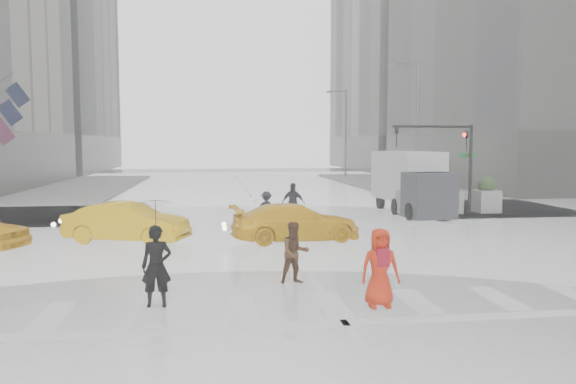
{
  "coord_description": "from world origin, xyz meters",
  "views": [
    {
      "loc": [
        -2.65,
        -18.09,
        3.65
      ],
      "look_at": [
        0.11,
        2.0,
        1.84
      ],
      "focal_mm": 35.0,
      "sensor_mm": 36.0,
      "label": 1
    }
  ],
  "objects": [
    {
      "name": "ground",
      "position": [
        0.0,
        0.0,
        0.0
      ],
      "size": [
        120.0,
        120.0,
        0.0
      ],
      "primitive_type": "plane",
      "color": "black",
      "rests_on": "ground"
    },
    {
      "name": "pedestrian_black",
      "position": [
        -3.87,
        -5.61,
        1.57
      ],
      "size": [
        0.98,
        1.0,
        2.43
      ],
      "rotation": [
        0.0,
        0.0,
        -0.02
      ],
      "color": "black",
      "rests_on": "ground"
    },
    {
      "name": "road_markings",
      "position": [
        0.0,
        0.0,
        0.01
      ],
      "size": [
        18.0,
        48.0,
        0.01
      ],
      "primitive_type": null,
      "color": "silver",
      "rests_on": "ground"
    },
    {
      "name": "taxi_rear",
      "position": [
        0.43,
        2.21,
        0.69
      ],
      "size": [
        4.41,
        2.41,
        1.39
      ],
      "primitive_type": "imported",
      "rotation": [
        0.0,
        0.0,
        1.68
      ],
      "color": "yellow",
      "rests_on": "ground"
    },
    {
      "name": "pedestrian_far_b",
      "position": [
        -0.23,
        6.47,
        0.74
      ],
      "size": [
        1.06,
        0.75,
        1.48
      ],
      "primitive_type": "imported",
      "rotation": [
        0.0,
        0.0,
        2.89
      ],
      "color": "black",
      "rests_on": "ground"
    },
    {
      "name": "planter_mid",
      "position": [
        9.0,
        8.2,
        0.98
      ],
      "size": [
        1.1,
        1.1,
        1.8
      ],
      "color": "slate",
      "rests_on": "ground"
    },
    {
      "name": "taxi_mid",
      "position": [
        -5.7,
        2.71,
        0.73
      ],
      "size": [
        4.71,
        2.9,
        1.47
      ],
      "primitive_type": "imported",
      "rotation": [
        0.0,
        0.0,
        1.24
      ],
      "color": "yellow",
      "rests_on": "ground"
    },
    {
      "name": "pedestrian_far_a",
      "position": [
        0.98,
        6.59,
        0.92
      ],
      "size": [
        1.26,
        1.07,
        1.84
      ],
      "primitive_type": "imported",
      "rotation": [
        0.0,
        0.0,
        2.68
      ],
      "color": "black",
      "rests_on": "ground"
    },
    {
      "name": "street_lamp_far",
      "position": [
        10.87,
        38.0,
        4.95
      ],
      "size": [
        2.15,
        0.22,
        9.0
      ],
      "color": "#59595B",
      "rests_on": "ground"
    },
    {
      "name": "planter_west",
      "position": [
        7.0,
        8.2,
        0.98
      ],
      "size": [
        1.1,
        1.1,
        1.8
      ],
      "color": "slate",
      "rests_on": "ground"
    },
    {
      "name": "traffic_signal_pole",
      "position": [
        9.01,
        8.01,
        3.22
      ],
      "size": [
        4.45,
        0.42,
        4.5
      ],
      "color": "black",
      "rests_on": "ground"
    },
    {
      "name": "planter_east",
      "position": [
        11.0,
        8.2,
        0.98
      ],
      "size": [
        1.1,
        1.1,
        1.8
      ],
      "color": "slate",
      "rests_on": "ground"
    },
    {
      "name": "sidewalk_ne",
      "position": [
        19.5,
        17.5,
        0.07
      ],
      "size": [
        35.0,
        35.0,
        0.15
      ],
      "primitive_type": "cube",
      "color": "slate",
      "rests_on": "ground"
    },
    {
      "name": "street_lamp_near",
      "position": [
        10.87,
        18.0,
        4.95
      ],
      "size": [
        2.15,
        0.22,
        9.0
      ],
      "color": "#59595B",
      "rests_on": "ground"
    },
    {
      "name": "box_truck",
      "position": [
        7.5,
        9.15,
        1.69
      ],
      "size": [
        2.23,
        5.95,
        3.16
      ],
      "rotation": [
        0.0,
        0.0,
        0.13
      ],
      "color": "#BDBDBF",
      "rests_on": "ground"
    },
    {
      "name": "building_ne_far",
      "position": [
        29.0,
        56.0,
        16.27
      ],
      "size": [
        26.05,
        26.05,
        36.0
      ],
      "color": "#9D9588",
      "rests_on": "ground"
    },
    {
      "name": "pedestrian_orange",
      "position": [
        1.03,
        -6.28,
        0.89
      ],
      "size": [
        0.87,
        0.57,
        1.76
      ],
      "rotation": [
        0.0,
        0.0,
        -0.01
      ],
      "color": "red",
      "rests_on": "ground"
    },
    {
      "name": "flag_cluster",
      "position": [
        -15.08,
        18.5,
        5.64
      ],
      "size": [
        2.87,
        3.06,
        4.69
      ],
      "color": "#59595B",
      "rests_on": "ground"
    },
    {
      "name": "pedestrian_brown",
      "position": [
        -0.53,
        -4.0,
        0.8
      ],
      "size": [
        0.89,
        0.76,
        1.61
      ],
      "primitive_type": "imported",
      "rotation": [
        0.0,
        0.0,
        0.21
      ],
      "color": "#472C19",
      "rests_on": "ground"
    }
  ]
}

